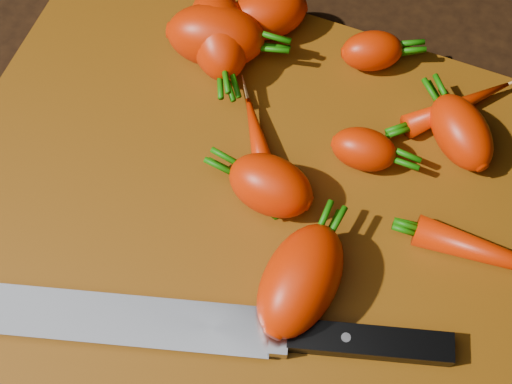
% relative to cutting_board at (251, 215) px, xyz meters
% --- Properties ---
extents(ground, '(2.00, 2.00, 0.01)m').
position_rel_cutting_board_xyz_m(ground, '(0.00, 0.00, -0.01)').
color(ground, black).
extents(cutting_board, '(0.50, 0.40, 0.01)m').
position_rel_cutting_board_xyz_m(cutting_board, '(0.00, 0.00, 0.00)').
color(cutting_board, '#7B420A').
rests_on(cutting_board, ground).
extents(carrot_0, '(0.09, 0.07, 0.05)m').
position_rel_cutting_board_xyz_m(carrot_0, '(-0.08, 0.13, 0.03)').
color(carrot_0, '#EB2800').
rests_on(carrot_0, cutting_board).
extents(carrot_1, '(0.07, 0.05, 0.05)m').
position_rel_cutting_board_xyz_m(carrot_1, '(0.01, 0.02, 0.03)').
color(carrot_1, '#EB2800').
rests_on(carrot_1, cutting_board).
extents(carrot_2, '(0.09, 0.10, 0.05)m').
position_rel_cutting_board_xyz_m(carrot_2, '(-0.08, 0.13, 0.03)').
color(carrot_2, '#EB2800').
rests_on(carrot_2, cutting_board).
extents(carrot_3, '(0.06, 0.10, 0.05)m').
position_rel_cutting_board_xyz_m(carrot_3, '(0.06, -0.05, 0.03)').
color(carrot_3, '#EB2800').
rests_on(carrot_3, cutting_board).
extents(carrot_4, '(0.08, 0.08, 0.04)m').
position_rel_cutting_board_xyz_m(carrot_4, '(-0.05, 0.17, 0.03)').
color(carrot_4, '#EB2800').
rests_on(carrot_4, cutting_board).
extents(carrot_5, '(0.06, 0.05, 0.03)m').
position_rel_cutting_board_xyz_m(carrot_5, '(0.04, 0.17, 0.02)').
color(carrot_5, '#EB2800').
rests_on(carrot_5, cutting_board).
extents(carrot_6, '(0.08, 0.08, 0.04)m').
position_rel_cutting_board_xyz_m(carrot_6, '(0.14, 0.12, 0.03)').
color(carrot_6, '#EB2800').
rests_on(carrot_6, cutting_board).
extents(carrot_7, '(0.08, 0.09, 0.02)m').
position_rel_cutting_board_xyz_m(carrot_7, '(0.13, 0.15, 0.02)').
color(carrot_7, '#EB2800').
rests_on(carrot_7, cutting_board).
extents(carrot_8, '(0.14, 0.03, 0.03)m').
position_rel_cutting_board_xyz_m(carrot_8, '(0.20, 0.03, 0.02)').
color(carrot_8, '#EB2800').
rests_on(carrot_8, cutting_board).
extents(carrot_9, '(0.07, 0.09, 0.02)m').
position_rel_cutting_board_xyz_m(carrot_9, '(-0.01, 0.05, 0.02)').
color(carrot_9, '#EB2800').
rests_on(carrot_9, cutting_board).
extents(carrot_10, '(0.06, 0.04, 0.03)m').
position_rel_cutting_board_xyz_m(carrot_10, '(0.07, 0.08, 0.02)').
color(carrot_10, '#EB2800').
rests_on(carrot_10, cutting_board).
extents(knife, '(0.34, 0.12, 0.02)m').
position_rel_cutting_board_xyz_m(knife, '(-0.03, -0.11, 0.01)').
color(knife, gray).
rests_on(knife, cutting_board).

